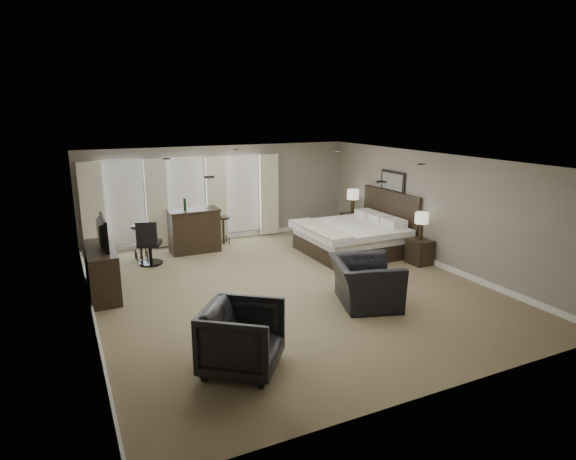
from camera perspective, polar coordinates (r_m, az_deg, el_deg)
name	(u,v)px	position (r m, az deg, el deg)	size (l,w,h in m)	color
room	(288,226)	(9.57, -0.05, 0.51)	(7.60, 8.60, 2.64)	#75684A
window_bay	(187,200)	(13.07, -11.87, 3.47)	(5.25, 0.20, 2.30)	silver
bed	(354,224)	(12.21, 7.86, 0.76)	(2.38, 2.27, 1.51)	silver
nightstand_near	(419,252)	(11.74, 15.31, -2.49)	(0.44, 0.54, 0.59)	black
nightstand_far	(352,225)	(13.97, 7.60, 0.64)	(0.48, 0.59, 0.64)	black
lamp_near	(421,226)	(11.59, 15.51, 0.44)	(0.31, 0.31, 0.65)	beige
lamp_far	(353,202)	(13.83, 7.69, 3.35)	(0.34, 0.34, 0.70)	beige
wall_art	(392,182)	(12.67, 12.27, 5.63)	(0.04, 0.96, 0.56)	slate
dresser	(102,272)	(10.09, -21.20, -4.62)	(0.53, 1.64, 0.95)	black
tv	(99,245)	(9.94, -21.48, -1.64)	(1.06, 0.61, 0.14)	black
armchair_near	(365,275)	(9.07, 9.17, -5.24)	(1.32, 0.86, 1.15)	black
armchair_far	(242,335)	(6.83, -5.46, -12.29)	(1.02, 0.95, 1.05)	black
bar_counter	(194,230)	(12.46, -11.05, -0.05)	(1.27, 0.66, 1.11)	black
bar_stool_left	(140,242)	(12.20, -17.09, -1.38)	(0.40, 0.40, 0.84)	black
bar_stool_right	(223,230)	(13.06, -7.66, -0.05)	(0.36, 0.36, 0.76)	black
desk_chair	(150,242)	(11.68, -16.09, -1.40)	(0.55, 0.55, 1.08)	black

